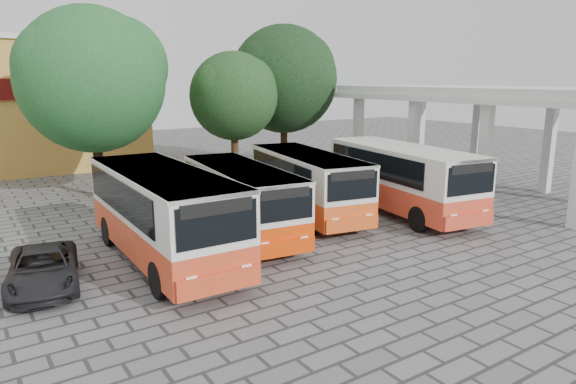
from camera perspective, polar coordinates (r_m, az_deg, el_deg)
ground at (r=18.60m, az=10.78°, el=-5.97°), size 90.00×90.00×0.00m
terminal_shelter at (r=28.30m, az=20.95°, el=9.88°), size 6.80×15.80×5.40m
bus_far_left at (r=16.86m, az=-13.74°, el=-1.92°), size 2.68×8.32×2.99m
bus_centre_left at (r=19.18m, az=-5.24°, el=-0.47°), size 3.11×7.57×2.64m
bus_centre_right at (r=21.87m, az=2.16°, el=1.32°), size 3.61×7.89×2.73m
bus_far_right at (r=22.89m, az=12.51°, el=1.85°), size 3.68×8.47×2.94m
tree_left at (r=26.89m, az=-20.83°, el=12.04°), size 7.30×6.96×9.22m
tree_middle at (r=28.88m, az=-5.99°, el=10.86°), size 5.09×4.85×7.28m
tree_right at (r=32.73m, az=-0.37°, el=12.79°), size 6.98×6.65×9.07m
parked_car at (r=16.25m, az=-25.58°, el=-7.70°), size 2.54×4.27×1.11m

